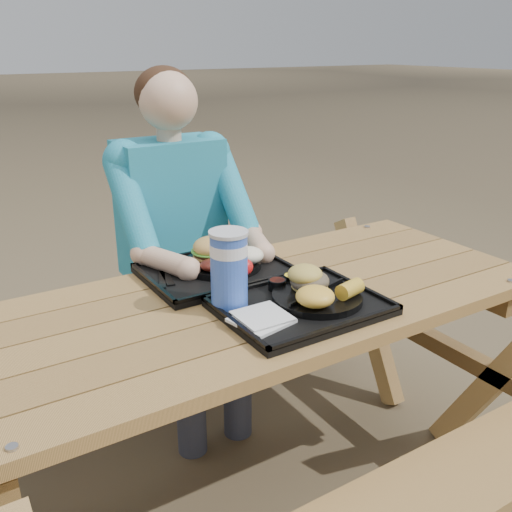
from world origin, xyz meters
TOP-DOWN VIEW (x-y plane):
  - ground at (0.00, 0.00)m, footprint 60.00×60.00m
  - picnic_table at (0.00, 0.00)m, footprint 1.80×1.49m
  - tray_near at (0.06, -0.15)m, footprint 0.45×0.35m
  - tray_far at (-0.02, 0.21)m, footprint 0.45×0.35m
  - plate_near at (0.11, -0.15)m, footprint 0.26×0.26m
  - plate_far at (0.01, 0.22)m, footprint 0.26×0.26m
  - napkin_stack at (-0.10, -0.18)m, footprint 0.16×0.16m
  - soda_cup at (-0.11, -0.04)m, footprint 0.10×0.10m
  - condiment_bbq at (0.06, -0.03)m, footprint 0.05×0.05m
  - condiment_mustard at (0.12, -0.02)m, footprint 0.05×0.05m
  - sandwich at (0.12, -0.11)m, footprint 0.11×0.11m
  - mac_cheese at (0.06, -0.21)m, footprint 0.11×0.11m
  - corn_cob at (0.18, -0.21)m, footprint 0.10×0.10m
  - cutlery_far at (-0.19, 0.23)m, footprint 0.05×0.14m
  - burger at (-0.01, 0.27)m, footprint 0.12×0.12m
  - baked_beans at (-0.06, 0.17)m, footprint 0.08×0.08m
  - potato_salad at (0.07, 0.16)m, footprint 0.10×0.10m
  - diner at (0.02, 0.62)m, footprint 0.48×0.84m

SIDE VIEW (x-z plane):
  - ground at x=0.00m, z-range 0.00..0.00m
  - picnic_table at x=0.00m, z-range 0.00..0.75m
  - diner at x=0.02m, z-range 0.00..1.28m
  - tray_near at x=0.06m, z-range 0.75..0.77m
  - tray_far at x=-0.02m, z-range 0.75..0.77m
  - cutlery_far at x=-0.19m, z-range 0.77..0.78m
  - napkin_stack at x=-0.10m, z-range 0.77..0.79m
  - plate_near at x=0.11m, z-range 0.77..0.79m
  - plate_far at x=0.01m, z-range 0.77..0.79m
  - condiment_bbq at x=0.06m, z-range 0.77..0.80m
  - condiment_mustard at x=0.12m, z-range 0.77..0.80m
  - baked_beans at x=-0.06m, z-range 0.79..0.82m
  - corn_cob at x=0.18m, z-range 0.79..0.84m
  - potato_salad at x=0.07m, z-range 0.79..0.84m
  - mac_cheese at x=0.06m, z-range 0.79..0.84m
  - burger at x=-0.01m, z-range 0.79..0.90m
  - sandwich at x=0.12m, z-range 0.79..0.90m
  - soda_cup at x=-0.11m, z-range 0.77..0.98m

